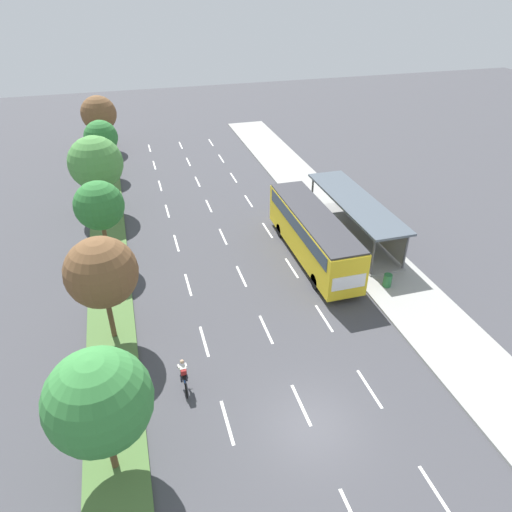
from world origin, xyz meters
name	(u,v)px	position (x,y,z in m)	size (l,w,h in m)	color
ground_plane	(311,426)	(0.00, 0.00, 0.00)	(140.00, 140.00, 0.00)	#424247
median_strip	(108,236)	(-8.30, 20.00, 0.06)	(2.60, 52.00, 0.12)	#4C7038
sidewalk_right	(325,208)	(9.25, 20.00, 0.07)	(4.50, 52.00, 0.15)	#9E9E99
lane_divider_left	(176,243)	(-3.50, 17.69, 0.00)	(0.14, 46.37, 0.01)	white
lane_divider_center	(223,236)	(0.00, 17.69, 0.00)	(0.14, 46.37, 0.01)	white
lane_divider_right	(267,230)	(3.50, 17.69, 0.00)	(0.14, 46.37, 0.01)	white
bus_shelter	(358,214)	(9.53, 14.97, 1.87)	(2.90, 11.17, 2.86)	gray
bus	(313,231)	(5.25, 13.12, 2.07)	(2.54, 11.29, 3.37)	yellow
cyclist	(184,376)	(-4.99, 3.74, 0.79)	(0.46, 1.82, 1.71)	black
median_tree_nearest	(99,401)	(-8.31, 0.35, 3.89)	(3.96, 3.96, 5.76)	brown
median_tree_second	(101,273)	(-8.13, 8.41, 4.23)	(3.67, 3.67, 5.96)	brown
median_tree_third	(99,206)	(-8.23, 16.48, 4.21)	(3.20, 3.20, 5.71)	brown
median_tree_fourth	(96,163)	(-8.49, 24.54, 4.19)	(4.23, 4.23, 6.20)	brown
median_tree_fifth	(101,137)	(-8.12, 32.61, 3.77)	(3.09, 3.09, 5.21)	brown
median_tree_farthest	(99,114)	(-8.30, 40.68, 3.91)	(3.73, 3.73, 5.66)	brown
trash_bin	(387,280)	(8.45, 8.39, 0.57)	(0.52, 0.52, 0.85)	#286B38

